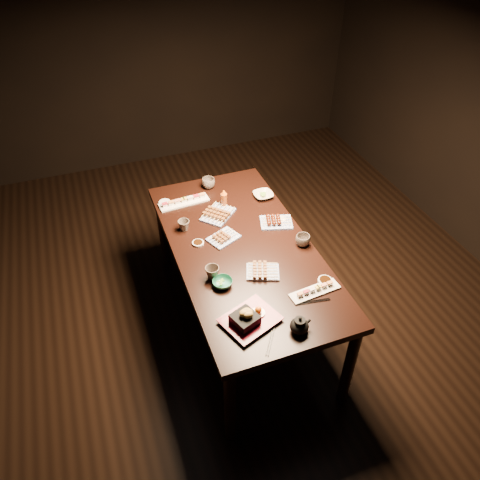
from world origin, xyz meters
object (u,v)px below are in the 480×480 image
edamame_bowl_cream (263,195)px  tempura_tray (250,315)px  condiment_bottle (224,198)px  edamame_bowl_green (222,283)px  yakitori_plate_right (263,270)px  teacup_near_left (212,273)px  dining_table (242,286)px  teacup_far_left (184,225)px  yakitori_plate_left (218,212)px  sushi_platter_far (184,200)px  teapot (299,324)px  sushi_platter_near (315,290)px  teacup_mid_right (303,240)px  yakitori_plate_center (223,236)px  teacup_far_right (208,183)px

edamame_bowl_cream → tempura_tray: 1.23m
condiment_bottle → edamame_bowl_green: bearing=-109.5°
yakitori_plate_right → edamame_bowl_cream: size_ratio=1.39×
teacup_near_left → condiment_bottle: size_ratio=0.61×
dining_table → teacup_far_left: teacup_far_left is taller
yakitori_plate_left → edamame_bowl_cream: 0.41m
sushi_platter_far → teapot: bearing=97.2°
teacup_near_left → edamame_bowl_green: bearing=-66.1°
condiment_bottle → teapot: bearing=-89.6°
edamame_bowl_green → sushi_platter_far: bearing=89.7°
sushi_platter_near → edamame_bowl_cream: sushi_platter_near is taller
edamame_bowl_cream → teacup_mid_right: 0.61m
sushi_platter_near → teacup_near_left: bearing=142.9°
sushi_platter_near → yakitori_plate_right: (-0.23, 0.26, 0.01)m
yakitori_plate_left → teacup_far_left: bearing=152.1°
edamame_bowl_cream → teapot: size_ratio=1.16×
teacup_near_left → teacup_mid_right: (0.66, 0.09, -0.00)m
condiment_bottle → edamame_bowl_cream: bearing=1.6°
yakitori_plate_center → teacup_near_left: 0.38m
teacup_far_left → condiment_bottle: size_ratio=0.55×
tempura_tray → teapot: bearing=-54.4°
teacup_near_left → condiment_bottle: 0.75m
yakitori_plate_center → edamame_bowl_cream: bearing=15.6°
teacup_far_right → yakitori_plate_left: bearing=-97.0°
teapot → condiment_bottle: condiment_bottle is taller
yakitori_plate_left → condiment_bottle: size_ratio=1.64×
yakitori_plate_left → edamame_bowl_cream: size_ratio=1.65×
yakitori_plate_left → teacup_mid_right: bearing=-92.4°
tempura_tray → teacup_mid_right: (0.57, 0.50, -0.02)m
sushi_platter_near → edamame_bowl_cream: size_ratio=2.19×
teacup_far_left → condiment_bottle: bearing=25.3°
sushi_platter_far → teacup_mid_right: bearing=125.8°
yakitori_plate_right → yakitori_plate_center: bearing=128.6°
sushi_platter_far → teapot: size_ratio=2.99×
sushi_platter_far → teacup_near_left: (-0.04, -0.83, 0.02)m
edamame_bowl_cream → teapot: (-0.31, -1.26, 0.04)m
yakitori_plate_right → tempura_tray: size_ratio=0.68×
yakitori_plate_left → teapot: bearing=-128.4°
yakitori_plate_center → teacup_mid_right: bearing=-50.8°
edamame_bowl_green → teacup_mid_right: teacup_mid_right is taller
sushi_platter_far → yakitori_plate_right: bearing=102.3°
sushi_platter_near → teacup_far_right: (-0.26, 1.30, 0.02)m
sushi_platter_far → yakitori_plate_right: 0.94m
dining_table → teacup_far_right: (0.00, 0.76, 0.42)m
yakitori_plate_center → teacup_near_left: bearing=-143.0°
yakitori_plate_left → edamame_bowl_green: size_ratio=1.96×
sushi_platter_far → teacup_far_right: (0.24, 0.14, 0.02)m
sushi_platter_near → yakitori_plate_center: bearing=112.6°
dining_table → yakitori_plate_right: 0.49m
tempura_tray → edamame_bowl_green: bearing=79.2°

